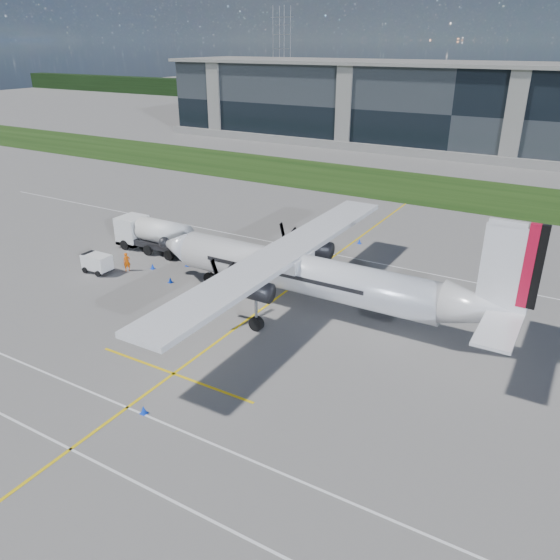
# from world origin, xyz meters

# --- Properties ---
(ground) EXTENTS (400.00, 400.00, 0.00)m
(ground) POSITION_xyz_m (0.00, 40.00, 0.00)
(ground) COLOR #615E5C
(ground) RESTS_ON ground
(grass_strip) EXTENTS (400.00, 18.00, 0.04)m
(grass_strip) POSITION_xyz_m (0.00, 48.00, 0.02)
(grass_strip) COLOR black
(grass_strip) RESTS_ON ground
(terminal_building) EXTENTS (120.00, 20.00, 15.00)m
(terminal_building) POSITION_xyz_m (0.00, 80.00, 7.50)
(terminal_building) COLOR black
(terminal_building) RESTS_ON ground
(tree_line) EXTENTS (400.00, 6.00, 6.00)m
(tree_line) POSITION_xyz_m (0.00, 140.00, 3.00)
(tree_line) COLOR black
(tree_line) RESTS_ON ground
(pylon_west) EXTENTS (9.00, 4.60, 30.00)m
(pylon_west) POSITION_xyz_m (-80.00, 150.00, 15.00)
(pylon_west) COLOR gray
(pylon_west) RESTS_ON ground
(yellow_taxiway_centerline) EXTENTS (0.20, 70.00, 0.01)m
(yellow_taxiway_centerline) POSITION_xyz_m (3.00, 10.00, 0.01)
(yellow_taxiway_centerline) COLOR yellow
(yellow_taxiway_centerline) RESTS_ON ground
(white_lane_line) EXTENTS (90.00, 0.15, 0.01)m
(white_lane_line) POSITION_xyz_m (0.00, -14.00, 0.01)
(white_lane_line) COLOR white
(white_lane_line) RESTS_ON ground
(turboprop_aircraft) EXTENTS (30.20, 31.32, 9.40)m
(turboprop_aircraft) POSITION_xyz_m (6.70, 6.18, 4.70)
(turboprop_aircraft) COLOR white
(turboprop_aircraft) RESTS_ON ground
(fuel_tanker_truck) EXTENTS (8.78, 2.85, 3.29)m
(fuel_tanker_truck) POSITION_xyz_m (-13.52, 9.97, 1.65)
(fuel_tanker_truck) COLOR white
(fuel_tanker_truck) RESTS_ON ground
(baggage_tug) EXTENTS (2.77, 1.66, 1.66)m
(baggage_tug) POSITION_xyz_m (-13.70, 3.25, 0.83)
(baggage_tug) COLOR white
(baggage_tug) RESTS_ON ground
(ground_crew_person) EXTENTS (0.91, 0.97, 1.94)m
(ground_crew_person) POSITION_xyz_m (-11.65, 4.85, 0.97)
(ground_crew_person) COLOR #F25907
(ground_crew_person) RESTS_ON ground
(safety_cone_stbdwing) EXTENTS (0.36, 0.36, 0.50)m
(safety_cone_stbdwing) POSITION_xyz_m (3.72, 22.15, 0.25)
(safety_cone_stbdwing) COLOR #0C38D2
(safety_cone_stbdwing) RESTS_ON ground
(safety_cone_fwd) EXTENTS (0.36, 0.36, 0.50)m
(safety_cone_fwd) POSITION_xyz_m (-9.97, 6.29, 0.25)
(safety_cone_fwd) COLOR #0C38D2
(safety_cone_fwd) RESTS_ON ground
(safety_cone_portwing) EXTENTS (0.36, 0.36, 0.50)m
(safety_cone_portwing) POSITION_xyz_m (4.18, -9.90, 0.25)
(safety_cone_portwing) COLOR #0C38D2
(safety_cone_portwing) RESTS_ON ground
(safety_cone_nose_stbd) EXTENTS (0.36, 0.36, 0.50)m
(safety_cone_nose_stbd) POSITION_xyz_m (-7.66, 8.43, 0.25)
(safety_cone_nose_stbd) COLOR #0C38D2
(safety_cone_nose_stbd) RESTS_ON ground
(safety_cone_nose_port) EXTENTS (0.36, 0.36, 0.50)m
(safety_cone_nose_port) POSITION_xyz_m (-6.53, 4.74, 0.25)
(safety_cone_nose_port) COLOR #0C38D2
(safety_cone_nose_port) RESTS_ON ground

